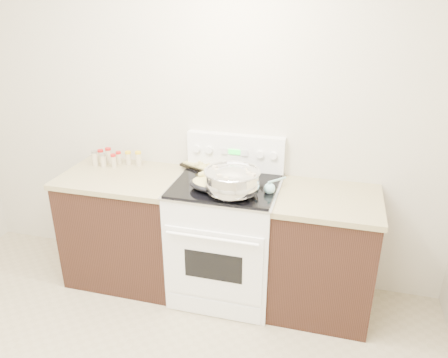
% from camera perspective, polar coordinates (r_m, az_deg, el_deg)
% --- Properties ---
extents(room_shell, '(4.10, 3.60, 2.75)m').
position_cam_1_polar(room_shell, '(1.82, -22.44, 4.94)').
color(room_shell, beige).
rests_on(room_shell, ground).
extents(counter_left, '(0.93, 0.67, 0.92)m').
position_cam_1_polar(counter_left, '(3.66, -12.47, -6.05)').
color(counter_left, black).
rests_on(counter_left, ground).
extents(counter_right, '(0.73, 0.67, 0.92)m').
position_cam_1_polar(counter_right, '(3.31, 12.76, -9.50)').
color(counter_right, black).
rests_on(counter_right, ground).
extents(kitchen_range, '(0.78, 0.73, 1.22)m').
position_cam_1_polar(kitchen_range, '(3.37, 0.24, -7.63)').
color(kitchen_range, white).
rests_on(kitchen_range, ground).
extents(mixing_bowl, '(0.50, 0.50, 0.23)m').
position_cam_1_polar(mixing_bowl, '(2.96, 1.08, -0.41)').
color(mixing_bowl, silver).
rests_on(mixing_bowl, kitchen_range).
extents(roasting_pan, '(0.37, 0.27, 0.11)m').
position_cam_1_polar(roasting_pan, '(3.05, -1.30, -0.56)').
color(roasting_pan, black).
rests_on(roasting_pan, kitchen_range).
extents(baking_sheet, '(0.44, 0.39, 0.06)m').
position_cam_1_polar(baking_sheet, '(3.46, -2.21, 1.90)').
color(baking_sheet, black).
rests_on(baking_sheet, kitchen_range).
extents(wooden_spoon, '(0.12, 0.24, 0.04)m').
position_cam_1_polar(wooden_spoon, '(2.94, 0.13, -2.29)').
color(wooden_spoon, tan).
rests_on(wooden_spoon, kitchen_range).
extents(blue_ladle, '(0.13, 0.27, 0.10)m').
position_cam_1_polar(blue_ladle, '(3.03, 6.08, -1.10)').
color(blue_ladle, '#90CFD6').
rests_on(blue_ladle, kitchen_range).
extents(spice_jars, '(0.39, 0.15, 0.13)m').
position_cam_1_polar(spice_jars, '(3.65, -14.26, 2.68)').
color(spice_jars, '#BFB28C').
rests_on(spice_jars, counter_left).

